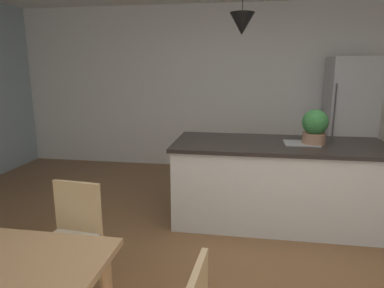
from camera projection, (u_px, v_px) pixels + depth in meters
name	position (u px, v px, depth m)	size (l,w,h in m)	color
ground_plane	(255.00, 281.00, 2.79)	(10.00, 8.40, 0.04)	brown
wall_back_kitchen	(255.00, 89.00, 5.63)	(10.00, 0.12, 2.70)	white
chair_far_right	(70.00, 239.00, 2.47)	(0.44, 0.44, 0.87)	tan
kitchen_island	(278.00, 182.00, 3.75)	(2.28, 0.98, 0.91)	silver
refrigerator	(348.00, 120.00, 5.12)	(0.66, 0.67, 1.85)	#B2B5B7
pendant_over_island_main	(242.00, 24.00, 3.46)	(0.25, 0.25, 0.68)	black
potted_plant_on_island	(315.00, 127.00, 3.56)	(0.27, 0.27, 0.37)	#8C664C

